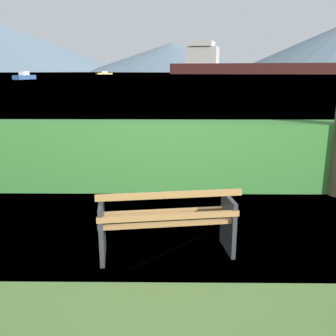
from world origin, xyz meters
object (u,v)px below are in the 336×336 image
at_px(cargo_ship_large, 244,65).
at_px(sailboat_mid, 104,73).
at_px(fishing_boat_near, 24,77).
at_px(park_bench, 167,222).

bearing_deg(cargo_ship_large, sailboat_mid, -168.98).
xyz_separation_m(cargo_ship_large, sailboat_mid, (-80.53, -15.68, -4.76)).
bearing_deg(fishing_boat_near, park_bench, -67.77).
xyz_separation_m(park_bench, cargo_ship_large, (42.54, 223.83, 4.93)).
relative_size(fishing_boat_near, sailboat_mid, 0.77).
bearing_deg(park_bench, sailboat_mid, 100.34).
relative_size(cargo_ship_large, fishing_boat_near, 15.00).
height_order(park_bench, cargo_ship_large, cargo_ship_large).
xyz_separation_m(park_bench, fishing_boat_near, (-35.88, 87.80, 0.27)).
height_order(park_bench, sailboat_mid, sailboat_mid).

